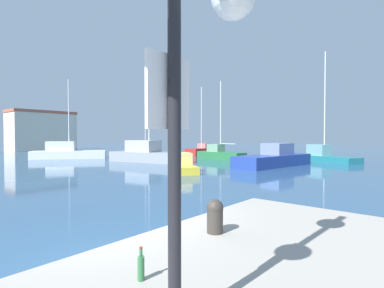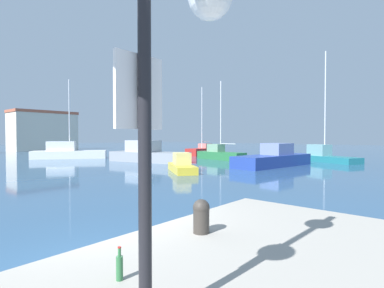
{
  "view_description": "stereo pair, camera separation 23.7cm",
  "coord_description": "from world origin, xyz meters",
  "px_view_note": "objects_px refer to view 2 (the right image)",
  "views": [
    {
      "loc": [
        -3.15,
        -4.87,
        2.54
      ],
      "look_at": [
        20.63,
        15.41,
        1.75
      ],
      "focal_mm": 28.0,
      "sensor_mm": 36.0,
      "label": 1
    },
    {
      "loc": [
        -3.0,
        -5.05,
        2.54
      ],
      "look_at": [
        20.63,
        15.41,
        1.75
      ],
      "focal_mm": 28.0,
      "sensor_mm": 36.0,
      "label": 2
    }
  ],
  "objects_px": {
    "sailboat_navy_center_channel": "(145,153)",
    "mooring_bollard": "(201,215)",
    "bottle": "(120,267)",
    "sailboat_teal_mid_harbor": "(323,156)",
    "sailboat_red_far_left": "(202,151)",
    "sailboat_grey_outer_mooring": "(148,154)",
    "motorboat_blue_near_pier": "(274,159)",
    "sailboat_green_distant_north": "(220,154)",
    "motorboat_yellow_far_right": "(182,165)",
    "sailboat_white_distant_east": "(68,152)"
  },
  "relations": [
    {
      "from": "sailboat_navy_center_channel",
      "to": "mooring_bollard",
      "type": "bearing_deg",
      "value": -128.75
    },
    {
      "from": "bottle",
      "to": "sailboat_teal_mid_harbor",
      "type": "relative_size",
      "value": 0.03
    },
    {
      "from": "sailboat_red_far_left",
      "to": "sailboat_teal_mid_harbor",
      "type": "bearing_deg",
      "value": -89.72
    },
    {
      "from": "sailboat_grey_outer_mooring",
      "to": "motorboat_blue_near_pier",
      "type": "xyz_separation_m",
      "value": [
        4.17,
        -11.49,
        -0.15
      ]
    },
    {
      "from": "motorboat_blue_near_pier",
      "to": "sailboat_navy_center_channel",
      "type": "distance_m",
      "value": 16.99
    },
    {
      "from": "bottle",
      "to": "mooring_bollard",
      "type": "height_order",
      "value": "mooring_bollard"
    },
    {
      "from": "sailboat_grey_outer_mooring",
      "to": "sailboat_green_distant_north",
      "type": "relative_size",
      "value": 1.3
    },
    {
      "from": "sailboat_teal_mid_harbor",
      "to": "mooring_bollard",
      "type": "bearing_deg",
      "value": -166.09
    },
    {
      "from": "bottle",
      "to": "sailboat_grey_outer_mooring",
      "type": "height_order",
      "value": "sailboat_grey_outer_mooring"
    },
    {
      "from": "sailboat_red_far_left",
      "to": "motorboat_yellow_far_right",
      "type": "distance_m",
      "value": 19.11
    },
    {
      "from": "mooring_bollard",
      "to": "sailboat_white_distant_east",
      "type": "bearing_deg",
      "value": 66.66
    },
    {
      "from": "sailboat_teal_mid_harbor",
      "to": "sailboat_green_distant_north",
      "type": "distance_m",
      "value": 10.51
    },
    {
      "from": "bottle",
      "to": "motorboat_blue_near_pier",
      "type": "xyz_separation_m",
      "value": [
        22.06,
        8.93,
        -0.59
      ]
    },
    {
      "from": "sailboat_red_far_left",
      "to": "sailboat_green_distant_north",
      "type": "height_order",
      "value": "sailboat_red_far_left"
    },
    {
      "from": "sailboat_navy_center_channel",
      "to": "sailboat_red_far_left",
      "type": "bearing_deg",
      "value": -22.27
    },
    {
      "from": "mooring_bollard",
      "to": "motorboat_yellow_far_right",
      "type": "bearing_deg",
      "value": 43.82
    },
    {
      "from": "sailboat_teal_mid_harbor",
      "to": "sailboat_navy_center_channel",
      "type": "distance_m",
      "value": 20.11
    },
    {
      "from": "sailboat_white_distant_east",
      "to": "sailboat_navy_center_channel",
      "type": "distance_m",
      "value": 8.84
    },
    {
      "from": "sailboat_red_far_left",
      "to": "motorboat_yellow_far_right",
      "type": "relative_size",
      "value": 2.13
    },
    {
      "from": "mooring_bollard",
      "to": "sailboat_grey_outer_mooring",
      "type": "relative_size",
      "value": 0.05
    },
    {
      "from": "sailboat_white_distant_east",
      "to": "sailboat_red_far_left",
      "type": "distance_m",
      "value": 16.79
    },
    {
      "from": "sailboat_white_distant_east",
      "to": "sailboat_grey_outer_mooring",
      "type": "xyz_separation_m",
      "value": [
        3.11,
        -10.28,
        0.1
      ]
    },
    {
      "from": "mooring_bollard",
      "to": "sailboat_red_far_left",
      "type": "bearing_deg",
      "value": 38.9
    },
    {
      "from": "mooring_bollard",
      "to": "sailboat_teal_mid_harbor",
      "type": "distance_m",
      "value": 28.91
    },
    {
      "from": "motorboat_blue_near_pier",
      "to": "motorboat_yellow_far_right",
      "type": "height_order",
      "value": "motorboat_blue_near_pier"
    },
    {
      "from": "motorboat_blue_near_pier",
      "to": "motorboat_yellow_far_right",
      "type": "distance_m",
      "value": 8.74
    },
    {
      "from": "sailboat_teal_mid_harbor",
      "to": "motorboat_yellow_far_right",
      "type": "bearing_deg",
      "value": 163.15
    },
    {
      "from": "sailboat_teal_mid_harbor",
      "to": "sailboat_green_distant_north",
      "type": "xyz_separation_m",
      "value": [
        -4.76,
        9.37,
        0.02
      ]
    },
    {
      "from": "sailboat_white_distant_east",
      "to": "sailboat_navy_center_channel",
      "type": "bearing_deg",
      "value": -32.67
    },
    {
      "from": "mooring_bollard",
      "to": "sailboat_teal_mid_harbor",
      "type": "relative_size",
      "value": 0.05
    },
    {
      "from": "mooring_bollard",
      "to": "sailboat_navy_center_channel",
      "type": "height_order",
      "value": "sailboat_navy_center_channel"
    },
    {
      "from": "mooring_bollard",
      "to": "sailboat_teal_mid_harbor",
      "type": "bearing_deg",
      "value": 13.91
    },
    {
      "from": "mooring_bollard",
      "to": "sailboat_green_distant_north",
      "type": "bearing_deg",
      "value": 35.01
    },
    {
      "from": "sailboat_green_distant_north",
      "to": "motorboat_yellow_far_right",
      "type": "bearing_deg",
      "value": -157.5
    },
    {
      "from": "sailboat_white_distant_east",
      "to": "sailboat_teal_mid_harbor",
      "type": "xyz_separation_m",
      "value": [
        14.93,
        -23.44,
        -0.11
      ]
    },
    {
      "from": "sailboat_white_distant_east",
      "to": "motorboat_blue_near_pier",
      "type": "distance_m",
      "value": 22.95
    },
    {
      "from": "sailboat_teal_mid_harbor",
      "to": "sailboat_red_far_left",
      "type": "distance_m",
      "value": 15.63
    },
    {
      "from": "sailboat_grey_outer_mooring",
      "to": "sailboat_red_far_left",
      "type": "height_order",
      "value": "sailboat_grey_outer_mooring"
    },
    {
      "from": "sailboat_teal_mid_harbor",
      "to": "sailboat_navy_center_channel",
      "type": "height_order",
      "value": "sailboat_teal_mid_harbor"
    },
    {
      "from": "sailboat_white_distant_east",
      "to": "motorboat_yellow_far_right",
      "type": "bearing_deg",
      "value": -92.71
    },
    {
      "from": "bottle",
      "to": "motorboat_yellow_far_right",
      "type": "bearing_deg",
      "value": 40.91
    },
    {
      "from": "motorboat_blue_near_pier",
      "to": "sailboat_navy_center_channel",
      "type": "height_order",
      "value": "sailboat_navy_center_channel"
    },
    {
      "from": "sailboat_grey_outer_mooring",
      "to": "sailboat_navy_center_channel",
      "type": "bearing_deg",
      "value": 51.77
    },
    {
      "from": "sailboat_grey_outer_mooring",
      "to": "bottle",
      "type": "bearing_deg",
      "value": -131.23
    },
    {
      "from": "mooring_bollard",
      "to": "sailboat_grey_outer_mooring",
      "type": "distance_m",
      "value": 25.84
    },
    {
      "from": "mooring_bollard",
      "to": "motorboat_blue_near_pier",
      "type": "relative_size",
      "value": 0.06
    },
    {
      "from": "sailboat_grey_outer_mooring",
      "to": "sailboat_green_distant_north",
      "type": "height_order",
      "value": "sailboat_grey_outer_mooring"
    },
    {
      "from": "sailboat_green_distant_north",
      "to": "sailboat_navy_center_channel",
      "type": "bearing_deg",
      "value": 106.4
    },
    {
      "from": "motorboat_yellow_far_right",
      "to": "sailboat_green_distant_north",
      "type": "distance_m",
      "value": 11.97
    },
    {
      "from": "bottle",
      "to": "motorboat_yellow_far_right",
      "type": "height_order",
      "value": "bottle"
    }
  ]
}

